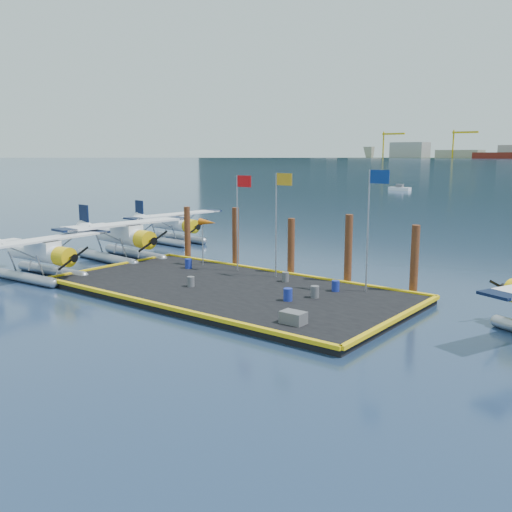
{
  "coord_description": "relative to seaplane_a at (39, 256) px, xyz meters",
  "views": [
    {
      "loc": [
        20.23,
        -23.39,
        7.74
      ],
      "look_at": [
        0.39,
        2.0,
        1.92
      ],
      "focal_mm": 40.0,
      "sensor_mm": 36.0,
      "label": 1
    }
  ],
  "objects": [
    {
      "name": "piling_1",
      "position": [
        7.76,
        9.69,
        0.61
      ],
      "size": [
        0.44,
        0.44,
        4.2
      ],
      "primitive_type": "cylinder",
      "color": "#4D2516",
      "rests_on": "ground"
    },
    {
      "name": "crate",
      "position": [
        18.5,
        0.82,
        -0.82
      ],
      "size": [
        1.08,
        0.72,
        0.54
      ],
      "primitive_type": "cube",
      "color": "#535358",
      "rests_on": "dock"
    },
    {
      "name": "drum_5",
      "position": [
        13.48,
        7.37,
        -0.81
      ],
      "size": [
        0.4,
        0.4,
        0.56
      ],
      "primitive_type": "cylinder",
      "color": "#535358",
      "rests_on": "dock"
    },
    {
      "name": "piling_2",
      "position": [
        12.26,
        9.69,
        0.41
      ],
      "size": [
        0.44,
        0.44,
        3.8
      ],
      "primitive_type": "cylinder",
      "color": "#4D2516",
      "rests_on": "ground"
    },
    {
      "name": "seaplane_c",
      "position": [
        -4.14,
        15.34,
        0.01
      ],
      "size": [
        8.82,
        9.73,
        3.45
      ],
      "rotation": [
        0.0,
        0.0,
        -1.66
      ],
      "color": "#989CA6",
      "rests_on": "ground"
    },
    {
      "name": "dock",
      "position": [
        11.76,
        4.29,
        -1.29
      ],
      "size": [
        20.0,
        10.0,
        0.4
      ],
      "primitive_type": "cube",
      "color": "black",
      "rests_on": "ground"
    },
    {
      "name": "piling_3",
      "position": [
        16.26,
        9.69,
        0.66
      ],
      "size": [
        0.44,
        0.44,
        4.3
      ],
      "primitive_type": "cylinder",
      "color": "#4D2516",
      "rests_on": "ground"
    },
    {
      "name": "flagpole_blue",
      "position": [
        18.46,
        8.09,
        3.19
      ],
      "size": [
        1.14,
        0.08,
        6.5
      ],
      "color": "#96979E",
      "rests_on": "dock"
    },
    {
      "name": "piling_4",
      "position": [
        20.26,
        9.69,
        0.51
      ],
      "size": [
        0.44,
        0.44,
        4.0
      ],
      "primitive_type": "cylinder",
      "color": "#4D2516",
      "rests_on": "ground"
    },
    {
      "name": "seaplane_a",
      "position": [
        0.0,
        0.0,
        0.0
      ],
      "size": [
        8.76,
        9.66,
        3.43
      ],
      "rotation": [
        0.0,
        0.0,
        -1.5
      ],
      "color": "#989CA6",
      "rests_on": "ground"
    },
    {
      "name": "piling_0",
      "position": [
        3.26,
        9.69,
        0.51
      ],
      "size": [
        0.44,
        0.44,
        4.0
      ],
      "primitive_type": "cylinder",
      "color": "#4D2516",
      "rests_on": "ground"
    },
    {
      "name": "flagpole_red",
      "position": [
        9.47,
        8.09,
        2.9
      ],
      "size": [
        1.14,
        0.08,
        6.0
      ],
      "color": "#96979E",
      "rests_on": "dock"
    },
    {
      "name": "drum_4",
      "position": [
        16.96,
        7.12,
        -0.8
      ],
      "size": [
        0.42,
        0.42,
        0.59
      ],
      "primitive_type": "cylinder",
      "color": "navy",
      "rests_on": "dock"
    },
    {
      "name": "drum_0",
      "position": [
        6.3,
        6.69,
        -0.78
      ],
      "size": [
        0.44,
        0.44,
        0.62
      ],
      "primitive_type": "cylinder",
      "color": "navy",
      "rests_on": "dock"
    },
    {
      "name": "ground",
      "position": [
        11.76,
        4.29,
        -1.49
      ],
      "size": [
        4000.0,
        4000.0,
        0.0
      ],
      "primitive_type": "plane",
      "color": "#172647",
      "rests_on": "ground"
    },
    {
      "name": "drum_3",
      "position": [
        10.04,
        3.09,
        -0.81
      ],
      "size": [
        0.4,
        0.4,
        0.57
      ],
      "primitive_type": "cylinder",
      "color": "#535358",
      "rests_on": "dock"
    },
    {
      "name": "drum_1",
      "position": [
        16.08,
        3.88,
        -0.77
      ],
      "size": [
        0.46,
        0.46,
        0.64
      ],
      "primitive_type": "cylinder",
      "color": "navy",
      "rests_on": "dock"
    },
    {
      "name": "windsock",
      "position": [
        6.74,
        8.09,
        1.74
      ],
      "size": [
        1.4,
        0.44,
        3.12
      ],
      "color": "#96979E",
      "rests_on": "dock"
    },
    {
      "name": "drum_2",
      "position": [
        16.82,
        5.24,
        -0.78
      ],
      "size": [
        0.44,
        0.44,
        0.62
      ],
      "primitive_type": "cylinder",
      "color": "#535358",
      "rests_on": "dock"
    },
    {
      "name": "seaplane_b",
      "position": [
        -0.78,
        7.18,
        0.15
      ],
      "size": [
        9.66,
        10.65,
        3.77
      ],
      "rotation": [
        0.0,
        0.0,
        -1.66
      ],
      "color": "#989CA6",
      "rests_on": "ground"
    },
    {
      "name": "dock_bumpers",
      "position": [
        11.76,
        4.29,
        -1.0
      ],
      "size": [
        20.25,
        10.25,
        0.18
      ],
      "primitive_type": null,
      "color": "yellow",
      "rests_on": "dock"
    },
    {
      "name": "flagpole_yellow",
      "position": [
        12.47,
        8.09,
        3.02
      ],
      "size": [
        1.14,
        0.08,
        6.2
      ],
      "color": "#96979E",
      "rests_on": "dock"
    }
  ]
}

